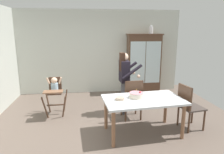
% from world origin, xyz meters
% --- Properties ---
extents(ground_plane, '(6.24, 6.24, 0.00)m').
position_xyz_m(ground_plane, '(0.00, 0.00, 0.00)').
color(ground_plane, '#66564C').
extents(wall_back, '(5.32, 0.06, 2.70)m').
position_xyz_m(wall_back, '(0.00, 2.63, 1.35)').
color(wall_back, silver).
rests_on(wall_back, ground_plane).
extents(china_cabinet, '(1.13, 0.48, 1.95)m').
position_xyz_m(china_cabinet, '(1.43, 2.37, 0.98)').
color(china_cabinet, '#4C3323').
rests_on(china_cabinet, ground_plane).
extents(ceramic_vase, '(0.13, 0.13, 0.27)m').
position_xyz_m(ceramic_vase, '(1.64, 2.37, 2.06)').
color(ceramic_vase, white).
rests_on(ceramic_vase, china_cabinet).
extents(high_chair_with_toddler, '(0.59, 0.69, 0.95)m').
position_xyz_m(high_chair_with_toddler, '(-1.21, 0.83, 0.65)').
color(high_chair_with_toddler, '#4C3323').
rests_on(high_chair_with_toddler, ground_plane).
extents(adult_person, '(0.52, 0.50, 1.53)m').
position_xyz_m(adult_person, '(0.49, 0.72, 0.97)').
color(adult_person, '#47474C').
rests_on(adult_person, ground_plane).
extents(dining_table, '(1.62, 1.04, 0.74)m').
position_xyz_m(dining_table, '(0.67, -0.35, 0.65)').
color(dining_table, silver).
rests_on(dining_table, ground_plane).
extents(birthday_cake, '(0.28, 0.28, 0.19)m').
position_xyz_m(birthday_cake, '(0.54, -0.27, 0.79)').
color(birthday_cake, beige).
rests_on(birthday_cake, dining_table).
extents(serving_bowl, '(0.18, 0.18, 0.05)m').
position_xyz_m(serving_bowl, '(0.20, -0.35, 0.77)').
color(serving_bowl, '#C6AD93').
rests_on(serving_bowl, dining_table).
extents(dining_chair_far_side, '(0.48, 0.48, 0.96)m').
position_xyz_m(dining_chair_far_side, '(0.61, 0.32, 0.56)').
color(dining_chair_far_side, '#4C3323').
rests_on(dining_chair_far_side, ground_plane).
extents(dining_chair_right_end, '(0.51, 0.51, 0.96)m').
position_xyz_m(dining_chair_right_end, '(1.65, -0.27, 0.56)').
color(dining_chair_right_end, '#4C3323').
rests_on(dining_chair_right_end, ground_plane).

